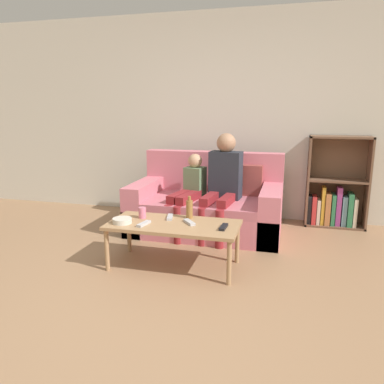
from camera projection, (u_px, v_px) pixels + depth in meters
ground_plane at (158, 314)px, 2.63m from camera, size 22.00×22.00×0.00m
wall_back at (225, 117)px, 4.84m from camera, size 12.00×0.06×2.60m
couch at (208, 207)px, 4.39m from camera, size 1.70×0.99×0.89m
bookshelf at (335, 193)px, 4.54m from camera, size 0.70×0.28×1.10m
coffee_table at (174, 227)px, 3.35m from camera, size 1.17×0.55×0.41m
person_adult at (223, 178)px, 4.17m from camera, size 0.39×0.70×1.14m
person_child at (188, 191)px, 4.23m from camera, size 0.34×0.69×0.90m
cup_near at (142, 213)px, 3.49m from camera, size 0.07×0.07×0.10m
tv_remote_0 at (224, 227)px, 3.20m from camera, size 0.05×0.17×0.02m
tv_remote_1 at (190, 222)px, 3.34m from camera, size 0.14×0.16×0.02m
tv_remote_2 at (170, 217)px, 3.49m from camera, size 0.09×0.18×0.02m
tv_remote_3 at (144, 224)px, 3.29m from camera, size 0.08×0.18×0.02m
snack_bowl at (122, 221)px, 3.34m from camera, size 0.17×0.17×0.05m
bottle at (189, 209)px, 3.48m from camera, size 0.06×0.06×0.21m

